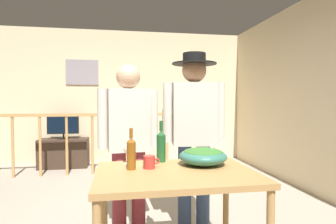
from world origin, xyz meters
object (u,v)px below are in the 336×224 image
Objects in this scene: serving_table at (176,183)px; wine_bottle_amber at (131,153)px; framed_picture at (82,72)px; wine_bottle_green at (161,145)px; flat_screen_tv at (63,125)px; mug_red at (149,162)px; person_standing_left at (129,136)px; person_standing_right at (194,125)px; tv_console at (64,153)px; stair_railing at (106,135)px; salad_bowl at (203,155)px; wine_glass at (128,150)px.

serving_table is 0.39m from wine_bottle_amber.
framed_picture is 3.87m from wine_bottle_green.
mug_red is at bearing -69.99° from flat_screen_tv.
person_standing_left is at bearing 90.05° from wine_bottle_amber.
serving_table is 0.82m from person_standing_right.
wine_bottle_amber is at bearing -175.51° from mug_red.
person_standing_left is (1.14, -2.97, 0.66)m from tv_console.
wine_bottle_green is (1.39, -3.27, 0.09)m from flat_screen_tv.
person_standing_right is at bearing -66.17° from framed_picture.
stair_railing is at bearing -36.82° from tv_console.
person_standing_left is at bearing -82.34° from stair_railing.
flat_screen_tv reaches higher than serving_table.
tv_console is 2.41× the size of salad_bowl.
mug_red is (0.95, -3.81, -1.03)m from framed_picture.
wine_bottle_amber is (0.02, -0.18, 0.01)m from wine_glass.
person_standing_left is at bearing 126.66° from wine_bottle_green.
salad_bowl is 0.43m from mug_red.
person_standing_left is at bearing 137.90° from salad_bowl.
serving_table is 0.65× the size of person_standing_right.
person_standing_right is (0.06, 0.51, 0.20)m from salad_bowl.
person_standing_left is at bearing 103.69° from mug_red.
person_standing_right reaches higher than person_standing_left.
wine_glass is 0.09× the size of person_standing_right.
stair_railing reaches higher than mug_red.
wine_bottle_amber is at bearing -84.44° from wine_glass.
framed_picture is 0.70× the size of tv_console.
person_standing_left is (0.32, -2.35, 0.27)m from stair_railing.
framed_picture reaches higher than person_standing_right.
person_standing_left reaches higher than mug_red.
stair_railing reaches higher than serving_table.
mug_red is at bearing 4.49° from wine_bottle_amber.
person_standing_right is at bearing 42.53° from wine_bottle_green.
flat_screen_tv is at bearing -90.00° from tv_console.
salad_bowl reaches higher than tv_console.
tv_console is 5.52× the size of wine_glass.
person_standing_left is (1.14, -2.93, 0.13)m from flat_screen_tv.
tv_console is at bearing 116.02° from salad_bowl.
mug_red is (-0.18, 0.12, 0.13)m from serving_table.
wine_bottle_amber is at bearing -138.63° from wine_bottle_green.
person_standing_right is (0.31, 0.67, 0.35)m from serving_table.
wine_bottle_green is (0.57, -2.69, 0.23)m from stair_railing.
person_standing_left is at bearing -69.06° from tv_console.
salad_bowl is (0.88, -2.86, 0.17)m from stair_railing.
serving_table is 9.05× the size of mug_red.
wine_bottle_amber is at bearing -77.95° from framed_picture.
serving_table is 0.40m from wine_bottle_green.
tv_console is at bearing 143.18° from stair_railing.
salad_bowl is 0.56m from wine_bottle_amber.
wine_glass is (1.12, -3.31, 0.07)m from flat_screen_tv.
framed_picture is 1.88× the size of wine_bottle_green.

